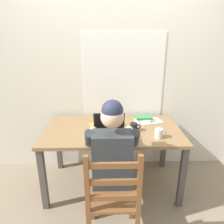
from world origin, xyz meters
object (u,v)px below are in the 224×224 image
(seated_person, at_px, (112,156))
(coffee_mug_spare, at_px, (115,122))
(laptop, at_px, (109,131))
(desk, at_px, (112,136))
(book_stack_main, at_px, (143,119))
(landscape_photo_print, at_px, (95,124))
(coffee_mug_dark, at_px, (134,127))
(coffee_mug_white, at_px, (159,133))
(wooden_chair, at_px, (113,198))
(computer_mouse, at_px, (132,136))

(seated_person, bearing_deg, coffee_mug_spare, 85.51)
(coffee_mug_spare, bearing_deg, laptop, -104.94)
(desk, distance_m, book_stack_main, 0.44)
(book_stack_main, relative_size, landscape_photo_print, 1.57)
(coffee_mug_dark, bearing_deg, coffee_mug_white, -35.92)
(wooden_chair, distance_m, laptop, 0.69)
(wooden_chair, distance_m, coffee_mug_spare, 0.91)
(seated_person, height_order, coffee_mug_white, seated_person)
(laptop, bearing_deg, computer_mouse, -10.21)
(seated_person, distance_m, coffee_mug_dark, 0.50)
(seated_person, height_order, wooden_chair, seated_person)
(coffee_mug_white, bearing_deg, seated_person, -151.89)
(wooden_chair, relative_size, book_stack_main, 4.70)
(coffee_mug_white, height_order, coffee_mug_spare, same)
(wooden_chair, xyz_separation_m, coffee_mug_dark, (0.25, 0.71, 0.32))
(computer_mouse, relative_size, book_stack_main, 0.49)
(seated_person, relative_size, laptop, 3.82)
(coffee_mug_white, distance_m, landscape_photo_print, 0.77)
(landscape_photo_print, bearing_deg, laptop, -76.55)
(computer_mouse, relative_size, coffee_mug_white, 0.85)
(coffee_mug_spare, bearing_deg, computer_mouse, -60.24)
(computer_mouse, bearing_deg, desk, 133.61)
(seated_person, distance_m, wooden_chair, 0.36)
(coffee_mug_spare, bearing_deg, coffee_mug_dark, -35.48)
(wooden_chair, bearing_deg, seated_person, 90.00)
(coffee_mug_white, relative_size, coffee_mug_spare, 1.04)
(desk, xyz_separation_m, computer_mouse, (0.20, -0.21, 0.10))
(laptop, distance_m, landscape_photo_print, 0.35)
(coffee_mug_spare, relative_size, book_stack_main, 0.56)
(seated_person, relative_size, landscape_photo_print, 9.70)
(desk, xyz_separation_m, landscape_photo_print, (-0.20, 0.14, 0.09))
(coffee_mug_spare, bearing_deg, seated_person, -94.49)
(coffee_mug_dark, bearing_deg, landscape_photo_print, 154.64)
(seated_person, distance_m, coffee_mug_spare, 0.58)
(laptop, relative_size, book_stack_main, 1.62)
(coffee_mug_dark, bearing_deg, computer_mouse, -104.26)
(computer_mouse, height_order, book_stack_main, book_stack_main)
(computer_mouse, height_order, coffee_mug_spare, coffee_mug_spare)
(wooden_chair, height_order, coffee_mug_spare, wooden_chair)
(computer_mouse, bearing_deg, landscape_photo_print, 138.47)
(wooden_chair, height_order, book_stack_main, wooden_chair)
(seated_person, bearing_deg, coffee_mug_white, 28.11)
(coffee_mug_white, height_order, coffee_mug_dark, coffee_mug_white)
(desk, xyz_separation_m, book_stack_main, (0.38, 0.19, 0.12))
(seated_person, height_order, coffee_mug_spare, seated_person)
(desk, distance_m, seated_person, 0.49)
(laptop, relative_size, computer_mouse, 3.30)
(coffee_mug_white, distance_m, coffee_mug_spare, 0.54)
(desk, height_order, computer_mouse, computer_mouse)
(laptop, distance_m, computer_mouse, 0.24)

